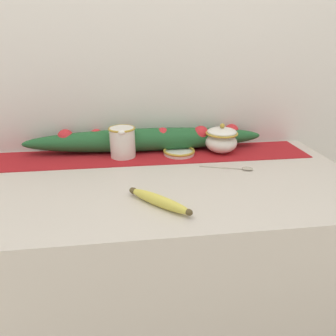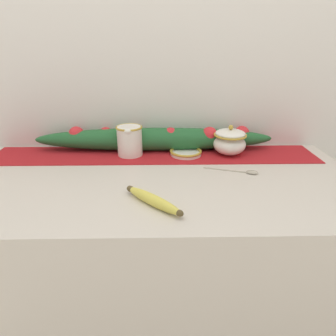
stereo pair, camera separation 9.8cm
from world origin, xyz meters
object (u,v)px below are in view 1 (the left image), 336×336
sugar_bowl (221,139)px  cream_pitcher (122,141)px  small_dish (179,152)px  banana (159,201)px  spoon (243,169)px

sugar_bowl → cream_pitcher: bearing=179.8°
cream_pitcher → small_dish: (0.23, -0.01, -0.05)m
cream_pitcher → small_dish: cream_pitcher is taller
banana → cream_pitcher: bearing=104.2°
cream_pitcher → spoon: size_ratio=0.66×
cream_pitcher → small_dish: bearing=-1.5°
spoon → banana: bearing=-129.0°
cream_pitcher → banana: cream_pitcher is taller
sugar_bowl → small_dish: bearing=-178.6°
cream_pitcher → banana: (0.10, -0.41, -0.05)m
banana → spoon: bearing=33.5°
sugar_bowl → banana: 0.51m
cream_pitcher → banana: bearing=-75.8°
spoon → small_dish: bearing=156.0°
sugar_bowl → small_dish: size_ratio=1.01×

